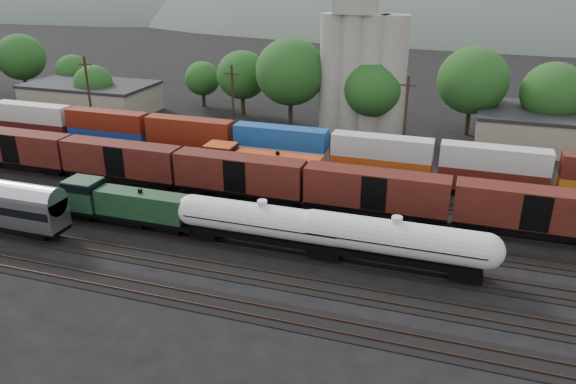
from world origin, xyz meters
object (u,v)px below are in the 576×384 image
(tank_car_a, at_px, (263,222))
(orange_locomotive, at_px, (254,165))
(grain_silo, at_px, (362,60))
(green_locomotive, at_px, (118,203))

(tank_car_a, xyz_separation_m, orange_locomotive, (-6.73, 15.00, -0.22))
(orange_locomotive, height_order, grain_silo, grain_silo)
(green_locomotive, xyz_separation_m, orange_locomotive, (9.04, 15.00, 0.07))
(green_locomotive, distance_m, tank_car_a, 15.77)
(orange_locomotive, distance_m, grain_silo, 28.42)
(green_locomotive, xyz_separation_m, tank_car_a, (15.77, -0.00, 0.29))
(orange_locomotive, bearing_deg, grain_silo, 74.08)
(green_locomotive, relative_size, orange_locomotive, 0.92)
(grain_silo, bearing_deg, orange_locomotive, -105.92)
(tank_car_a, xyz_separation_m, grain_silo, (0.68, 41.00, 8.53))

